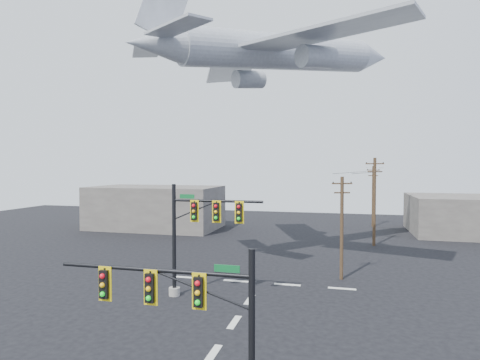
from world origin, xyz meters
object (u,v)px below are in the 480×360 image
(utility_pole_b, at_px, (374,200))
(utility_pole_c, at_px, (373,195))
(airliner, at_px, (281,53))
(signal_mast_far, at_px, (195,234))
(utility_pole_a, at_px, (342,226))
(signal_mast_near, at_px, (198,327))

(utility_pole_b, relative_size, utility_pole_c, 1.10)
(airliner, bearing_deg, signal_mast_far, -156.57)
(signal_mast_far, height_order, utility_pole_a, utility_pole_a)
(utility_pole_a, distance_m, utility_pole_b, 15.15)
(signal_mast_near, height_order, utility_pole_b, utility_pole_b)
(signal_mast_near, distance_m, utility_pole_a, 20.56)
(signal_mast_near, distance_m, utility_pole_b, 35.70)
(signal_mast_far, distance_m, utility_pole_b, 25.39)
(utility_pole_b, relative_size, airliner, 0.41)
(utility_pole_a, xyz_separation_m, utility_pole_b, (3.58, 14.69, 0.92))
(utility_pole_a, xyz_separation_m, utility_pole_c, (4.53, 29.49, 0.45))
(signal_mast_far, bearing_deg, airliner, 69.53)
(signal_mast_far, bearing_deg, signal_mast_near, -68.98)
(signal_mast_near, height_order, signal_mast_far, signal_mast_far)
(utility_pole_a, bearing_deg, utility_pole_c, 62.65)
(utility_pole_a, bearing_deg, signal_mast_far, -162.82)
(utility_pole_b, bearing_deg, utility_pole_c, 96.36)
(signal_mast_far, height_order, utility_pole_c, utility_pole_c)
(utility_pole_a, xyz_separation_m, airliner, (-5.45, 4.31, 15.02))
(airliner, bearing_deg, utility_pole_a, -84.44)
(signal_mast_far, bearing_deg, utility_pole_c, 68.74)
(signal_mast_far, height_order, utility_pole_b, utility_pole_b)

